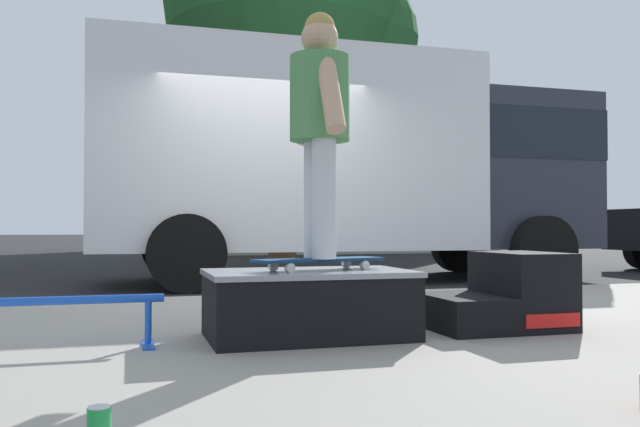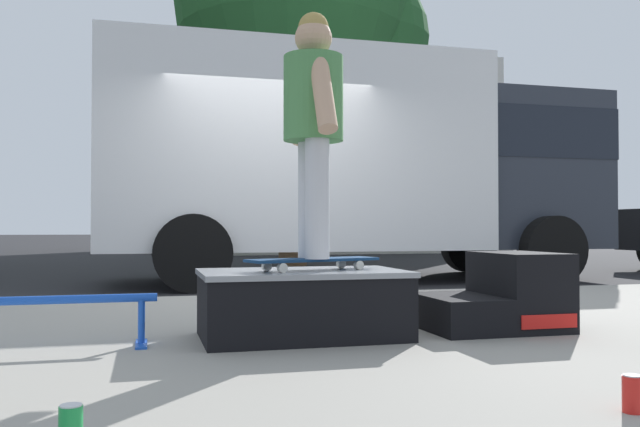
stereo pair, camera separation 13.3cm
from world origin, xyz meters
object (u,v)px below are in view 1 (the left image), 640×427
kicker_ramp (504,297)px  skateboard (320,260)px  street_tree_main (296,16)px  grind_rail (24,311)px  box_truck (350,160)px  skate_box (309,302)px  skater_kid (320,113)px

kicker_ramp → skateboard: (-1.19, -0.02, 0.24)m
skateboard → kicker_ramp: bearing=0.9°
skateboard → street_tree_main: (2.16, 9.08, 4.42)m
grind_rail → box_truck: size_ratio=0.20×
skate_box → skateboard: 0.24m
skate_box → skateboard: bearing=-18.5°
kicker_ramp → skate_box: bearing=180.0°
grind_rail → skate_box: bearing=0.5°
grind_rail → skater_kid: (1.54, -0.01, 1.07)m
skate_box → skateboard: size_ratio=1.42×
street_tree_main → box_truck: bearing=-92.8°
grind_rail → skater_kid: size_ratio=0.97×
grind_rail → box_truck: bearing=56.0°
box_truck → street_tree_main: bearing=87.2°
skater_kid → box_truck: box_truck is taller
grind_rail → skateboard: 1.55m
skateboard → box_truck: bearing=69.3°
grind_rail → box_truck: 6.43m
grind_rail → street_tree_main: street_tree_main is taller
skate_box → grind_rail: (-1.48, -0.01, -0.00)m
skate_box → kicker_ramp: 1.25m
street_tree_main → skater_kid: bearing=-103.4°
kicker_ramp → skateboard: bearing=-179.1°
grind_rail → street_tree_main: bearing=67.8°
box_truck → skate_box: bearing=-111.3°
skate_box → skater_kid: size_ratio=0.82×
kicker_ramp → grind_rail: kicker_ramp is taller
skate_box → skateboard: (0.06, -0.02, 0.23)m
street_tree_main → skateboard: bearing=-103.4°
skate_box → skater_kid: bearing=-18.5°
grind_rail → street_tree_main: size_ratio=0.18×
box_truck → street_tree_main: size_ratio=0.93×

